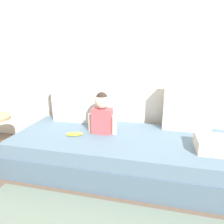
% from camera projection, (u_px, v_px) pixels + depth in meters
% --- Properties ---
extents(ground_plane, '(12.00, 12.00, 0.00)m').
position_uv_depth(ground_plane, '(123.00, 168.00, 2.11)').
color(ground_plane, brown).
extents(back_wall, '(5.47, 0.10, 2.39)m').
position_uv_depth(back_wall, '(133.00, 50.00, 2.30)').
color(back_wall, silver).
rests_on(back_wall, ground).
extents(couch, '(2.27, 0.90, 0.37)m').
position_uv_depth(couch, '(123.00, 153.00, 2.06)').
color(couch, '#495F70').
rests_on(couch, ground).
extents(throw_pillow_left, '(0.59, 0.16, 0.48)m').
position_uv_depth(throw_pillow_left, '(77.00, 102.00, 2.40)').
color(throw_pillow_left, silver).
rests_on(throw_pillow_left, couch).
extents(throw_pillow_right, '(0.50, 0.16, 0.50)m').
position_uv_depth(throw_pillow_right, '(188.00, 107.00, 2.12)').
color(throw_pillow_right, beige).
rests_on(throw_pillow_right, couch).
extents(toddler, '(0.31, 0.15, 0.43)m').
position_uv_depth(toddler, '(102.00, 113.00, 2.05)').
color(toddler, '#B24C51').
rests_on(toddler, couch).
extents(banana, '(0.17, 0.10, 0.04)m').
position_uv_depth(banana, '(75.00, 134.00, 2.02)').
color(banana, yellow).
rests_on(banana, couch).
extents(folded_blanket, '(0.40, 0.28, 0.11)m').
position_uv_depth(folded_blanket, '(221.00, 145.00, 1.70)').
color(folded_blanket, beige).
rests_on(folded_blanket, couch).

